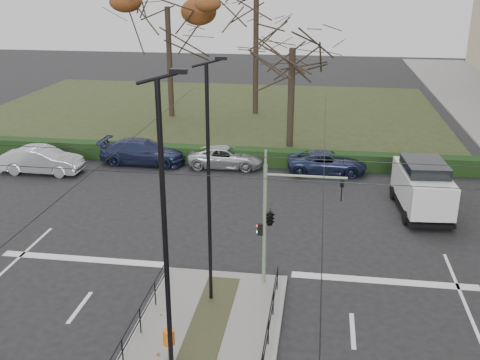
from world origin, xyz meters
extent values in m
plane|color=black|center=(0.00, 0.00, 0.00)|extent=(140.00, 140.00, 0.00)
cube|color=#283219|center=(-6.00, 32.00, 0.05)|extent=(38.00, 26.00, 0.10)
cube|color=black|center=(-6.00, 18.60, 0.50)|extent=(38.00, 1.00, 1.00)
cylinder|color=black|center=(-2.05, 4.00, 0.59)|extent=(0.04, 0.04, 0.90)
cylinder|color=black|center=(2.05, 4.00, 0.59)|extent=(0.04, 0.04, 0.90)
cylinder|color=black|center=(0.00, 1.00, 5.50)|extent=(20.00, 0.02, 0.02)
cylinder|color=black|center=(0.00, 3.00, 5.50)|extent=(20.00, 0.02, 0.02)
cylinder|color=black|center=(-3.50, -2.00, 5.30)|extent=(0.02, 34.00, 0.02)
cylinder|color=black|center=(3.50, -2.00, 5.30)|extent=(0.02, 34.00, 0.02)
cylinder|color=gray|center=(1.50, 4.50, 2.44)|extent=(0.14, 0.14, 4.61)
cylinder|color=gray|center=(2.92, 4.50, 4.39)|extent=(2.84, 0.09, 0.09)
imported|color=black|center=(4.16, 4.50, 3.95)|extent=(0.13, 0.16, 0.80)
imported|color=black|center=(1.69, 4.50, 2.80)|extent=(0.39, 1.76, 0.71)
cube|color=black|center=(1.34, 4.50, 2.27)|extent=(0.19, 0.14, 0.44)
sphere|color=#FF0C0C|center=(1.25, 4.50, 2.40)|extent=(0.10, 0.10, 0.10)
sphere|color=#0CE533|center=(1.25, 4.50, 2.16)|extent=(0.10, 0.10, 0.10)
cylinder|color=black|center=(-0.83, -0.30, 0.36)|extent=(0.07, 0.07, 0.44)
cylinder|color=#C95B0B|center=(-0.83, -0.30, 0.80)|extent=(0.35, 0.35, 0.49)
cylinder|color=black|center=(-0.25, -2.08, 4.48)|extent=(0.13, 0.13, 8.68)
cube|color=black|center=(0.24, -2.08, 8.98)|extent=(0.38, 0.15, 0.11)
cylinder|color=black|center=(-0.22, 3.04, 4.28)|extent=(0.12, 0.12, 8.28)
cube|color=black|center=(0.24, 3.04, 8.57)|extent=(0.36, 0.14, 0.10)
imported|color=#B5B7BD|center=(-12.70, 15.27, 0.78)|extent=(4.72, 1.65, 1.55)
imported|color=#1E2648|center=(-7.42, 17.83, 0.76)|extent=(5.29, 2.24, 1.52)
imported|color=#B5B7BD|center=(-2.24, 17.92, 0.63)|extent=(4.59, 2.24, 1.26)
cube|color=silver|center=(8.36, 12.55, 1.28)|extent=(2.41, 5.00, 1.57)
cube|color=black|center=(8.36, 12.55, 2.23)|extent=(2.08, 2.81, 0.73)
cube|color=black|center=(8.36, 12.55, 0.30)|extent=(2.46, 5.10, 0.18)
cylinder|color=black|center=(9.50, 11.03, 0.33)|extent=(0.27, 0.68, 0.66)
cylinder|color=black|center=(7.46, 10.87, 0.33)|extent=(0.27, 0.68, 0.66)
cylinder|color=black|center=(9.25, 14.22, 0.33)|extent=(0.27, 0.68, 0.66)
cylinder|color=black|center=(7.21, 14.07, 0.33)|extent=(0.27, 0.68, 0.66)
cylinder|color=black|center=(-8.86, 29.95, 4.40)|extent=(0.44, 0.44, 8.60)
ellipsoid|color=#542513|center=(-8.86, 29.95, 8.70)|extent=(8.88, 8.88, 5.41)
cylinder|color=black|center=(-2.18, 31.92, 5.37)|extent=(0.44, 0.44, 10.53)
cylinder|color=black|center=(1.29, 22.68, 3.35)|extent=(0.44, 0.44, 6.50)
imported|color=#1E2648|center=(3.79, 17.71, 0.64)|extent=(4.74, 2.45, 1.28)
camera|label=1|loc=(3.34, -13.91, 10.91)|focal=42.00mm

